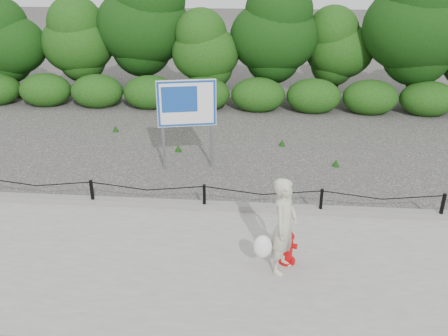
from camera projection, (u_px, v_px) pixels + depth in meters
The scene contains 8 objects.
ground at pixel (205, 212), 10.42m from camera, with size 90.00×90.00×0.00m, color #2D2B28.
sidewalk at pixel (191, 265), 8.58m from camera, with size 14.00×4.00×0.08m, color gray.
curb at pixel (205, 205), 10.40m from camera, with size 14.00×0.22×0.14m, color slate.
chain_barrier at pixel (204, 194), 10.23m from camera, with size 10.06×0.06×0.60m.
treeline at pixel (260, 31), 17.40m from camera, with size 20.20×4.04×5.20m.
fire_hydrant at pixel (287, 247), 8.46m from camera, with size 0.38×0.39×0.66m.
pedestrian at pixel (283, 227), 8.04m from camera, with size 0.83×0.76×1.76m.
advertising_sign at pixel (187, 107), 11.90m from camera, with size 1.46×0.42×2.38m.
Camera 1 is at (1.20, -9.04, 5.14)m, focal length 38.00 mm.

